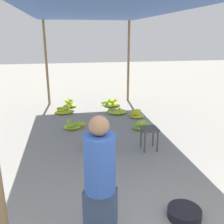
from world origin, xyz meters
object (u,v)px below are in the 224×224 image
at_px(banana_pile_right_2, 136,114).
at_px(banana_pile_left_0, 69,104).
at_px(basin_black, 184,213).
at_px(banana_pile_right_0, 142,125).
at_px(stool, 149,132).
at_px(banana_pile_left_1, 73,125).
at_px(banana_pile_right_1, 111,103).
at_px(banana_pile_right_3, 117,111).
at_px(vendor_foreground, 100,183).
at_px(banana_pile_left_2, 64,110).
at_px(crate_near, 96,143).

bearing_deg(banana_pile_right_2, banana_pile_left_0, 142.27).
bearing_deg(basin_black, banana_pile_right_0, 82.81).
height_order(stool, banana_pile_left_0, stool).
relative_size(stool, banana_pile_left_1, 0.84).
height_order(banana_pile_left_1, banana_pile_right_1, banana_pile_right_1).
distance_m(banana_pile_right_0, banana_pile_right_3, 1.44).
xyz_separation_m(vendor_foreground, stool, (1.35, 2.30, -0.43)).
distance_m(banana_pile_left_0, banana_pile_right_3, 1.74).
height_order(vendor_foreground, basin_black, vendor_foreground).
height_order(stool, banana_pile_right_3, stool).
distance_m(basin_black, banana_pile_right_3, 4.64).
relative_size(basin_black, banana_pile_left_1, 0.78).
bearing_deg(banana_pile_right_0, banana_pile_left_2, 139.08).
xyz_separation_m(vendor_foreground, banana_pile_right_1, (1.16, 5.72, -0.72)).
distance_m(banana_pile_right_1, banana_pile_right_2, 1.41).
distance_m(banana_pile_left_1, banana_pile_right_2, 1.93).
distance_m(stool, banana_pile_right_0, 1.25).
xyz_separation_m(basin_black, crate_near, (-0.90, 2.36, 0.03)).
distance_m(stool, crate_near, 1.17).
bearing_deg(crate_near, banana_pile_right_3, 67.70).
height_order(stool, crate_near, stool).
height_order(stool, basin_black, stool).
height_order(banana_pile_right_3, crate_near, crate_near).
bearing_deg(banana_pile_right_3, banana_pile_right_0, -75.12).
bearing_deg(banana_pile_right_3, banana_pile_left_0, 145.26).
bearing_deg(banana_pile_left_2, banana_pile_right_2, -20.90).
bearing_deg(vendor_foreground, banana_pile_right_3, 76.31).
bearing_deg(banana_pile_right_2, banana_pile_left_2, 159.10).
relative_size(banana_pile_left_0, banana_pile_left_2, 0.75).
xyz_separation_m(stool, basin_black, (-0.20, -2.06, -0.32)).
height_order(vendor_foreground, banana_pile_right_3, vendor_foreground).
distance_m(banana_pile_right_3, crate_near, 2.47).
bearing_deg(banana_pile_right_0, banana_pile_right_1, 100.16).
bearing_deg(crate_near, banana_pile_right_0, 34.39).
height_order(vendor_foreground, stool, vendor_foreground).
bearing_deg(vendor_foreground, banana_pile_right_2, 69.35).
bearing_deg(stool, banana_pile_left_2, 121.13).
xyz_separation_m(banana_pile_left_1, banana_pile_right_3, (1.38, 1.06, -0.03)).
distance_m(banana_pile_right_2, banana_pile_right_3, 0.67).
bearing_deg(banana_pile_left_0, vendor_foreground, -87.70).
relative_size(banana_pile_left_1, banana_pile_right_1, 0.89).
relative_size(basin_black, banana_pile_left_0, 0.97).
relative_size(banana_pile_right_0, banana_pile_right_3, 0.81).
distance_m(banana_pile_left_0, banana_pile_right_2, 2.40).
xyz_separation_m(basin_black, banana_pile_left_2, (-1.55, 4.95, 0.03)).
relative_size(banana_pile_left_0, banana_pile_left_1, 0.81).
relative_size(banana_pile_right_1, banana_pile_right_3, 1.05).
distance_m(banana_pile_left_0, banana_pile_left_1, 2.05).
bearing_deg(banana_pile_right_2, banana_pile_right_1, 110.78).
relative_size(stool, banana_pile_left_2, 0.78).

